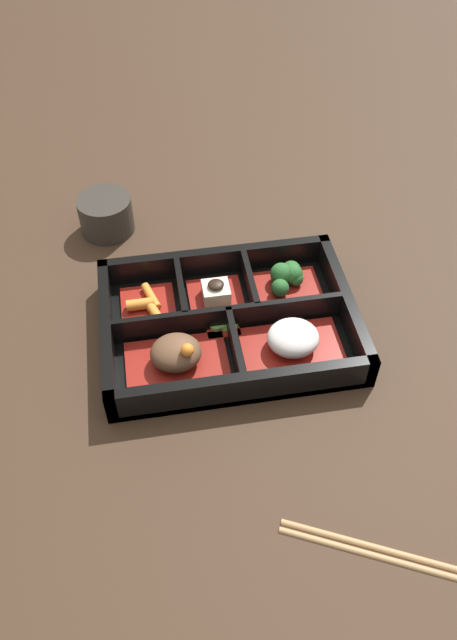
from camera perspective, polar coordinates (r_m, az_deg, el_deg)
ground_plane at (r=0.84m, az=0.00°, el=-1.13°), size 3.00×3.00×0.00m
bento_base at (r=0.84m, az=0.00°, el=-0.91°), size 0.33×0.24×0.01m
bento_rim at (r=0.83m, az=-0.07°, el=0.10°), size 0.33×0.24×0.05m
bowl_rice at (r=0.80m, az=5.89°, el=-1.89°), size 0.13×0.09×0.04m
bowl_stew at (r=0.78m, az=-4.78°, el=-3.26°), size 0.13×0.09×0.05m
bowl_greens at (r=0.88m, az=5.42°, el=3.70°), size 0.09×0.08×0.04m
bowl_tofu at (r=0.86m, az=-1.14°, el=2.29°), size 0.08×0.08×0.03m
bowl_carrots at (r=0.86m, az=-7.38°, el=1.30°), size 0.07×0.08×0.02m
bowl_pickles at (r=0.83m, az=-0.51°, el=-0.46°), size 0.04×0.04×0.01m
tea_cup at (r=1.00m, az=-11.16°, el=9.51°), size 0.08×0.08×0.06m
chopsticks at (r=0.70m, az=13.96°, el=-19.93°), size 0.20×0.11×0.01m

